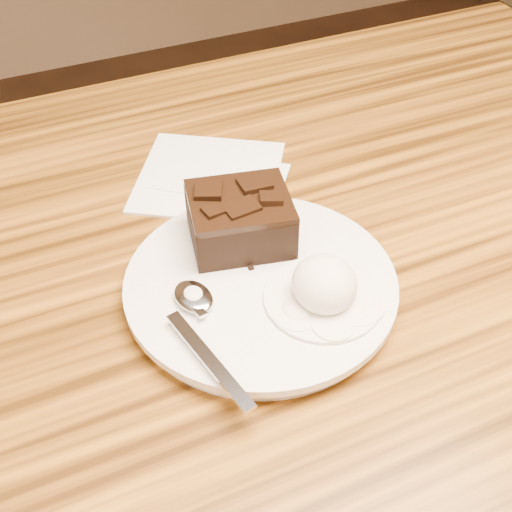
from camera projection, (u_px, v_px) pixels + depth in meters
name	position (u px, v px, depth m)	size (l,w,h in m)	color
dining_table	(270.00, 458.00, 0.91)	(1.20, 0.80, 0.75)	#321C07
plate	(261.00, 287.00, 0.60)	(0.24, 0.24, 0.02)	silver
brownie	(240.00, 222.00, 0.62)	(0.09, 0.08, 0.04)	black
ice_cream_scoop	(324.00, 284.00, 0.57)	(0.06, 0.06, 0.05)	white
melt_puddle	(323.00, 299.00, 0.58)	(0.10, 0.10, 0.00)	white
spoon	(194.00, 298.00, 0.57)	(0.03, 0.17, 0.01)	silver
napkin	(209.00, 175.00, 0.74)	(0.15, 0.15, 0.01)	white
crumb_a	(322.00, 311.00, 0.57)	(0.01, 0.01, 0.00)	black
crumb_b	(251.00, 268.00, 0.61)	(0.01, 0.01, 0.00)	black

